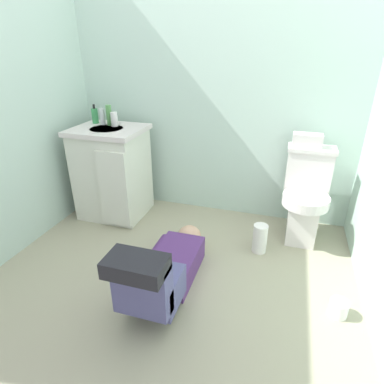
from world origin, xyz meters
TOP-DOWN VIEW (x-y plane):
  - ground_plane at (0.00, 0.00)m, footprint 2.96×3.18m
  - wall_back at (0.00, 1.13)m, footprint 2.62×0.08m
  - toilet at (0.85, 0.82)m, footprint 0.36×0.46m
  - vanity_cabinet at (-0.82, 0.73)m, footprint 0.60×0.53m
  - faucet at (-0.82, 0.88)m, footprint 0.02×0.02m
  - person_plumber at (0.01, -0.12)m, footprint 0.39×1.06m
  - tissue_box at (0.80, 0.91)m, footprint 0.22×0.11m
  - soap_dispenser at (-1.01, 0.86)m, footprint 0.06×0.06m
  - bottle_clear at (-0.92, 0.83)m, footprint 0.04×0.04m
  - bottle_green at (-0.86, 0.84)m, footprint 0.05×0.05m
  - bottle_white at (-0.79, 0.80)m, footprint 0.06×0.06m
  - paper_towel_roll at (0.55, 0.50)m, footprint 0.11×0.11m
  - toilet_paper_roll at (1.07, -0.01)m, footprint 0.11×0.11m

SIDE VIEW (x-z plane):
  - ground_plane at x=0.00m, z-range -0.04..0.00m
  - toilet_paper_roll at x=1.07m, z-range 0.00..0.10m
  - paper_towel_roll at x=0.55m, z-range 0.00..0.23m
  - person_plumber at x=0.01m, z-range -0.08..0.44m
  - toilet at x=0.85m, z-range -0.01..0.74m
  - vanity_cabinet at x=-0.82m, z-range 0.01..0.83m
  - tissue_box at x=0.80m, z-range 0.75..0.85m
  - faucet at x=-0.82m, z-range 0.82..0.92m
  - bottle_white at x=-0.79m, z-range 0.82..0.94m
  - soap_dispenser at x=-1.01m, z-range 0.80..0.97m
  - bottle_clear at x=-0.92m, z-range 0.82..0.96m
  - bottle_green at x=-0.86m, z-range 0.82..0.99m
  - wall_back at x=0.00m, z-range 0.00..2.40m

